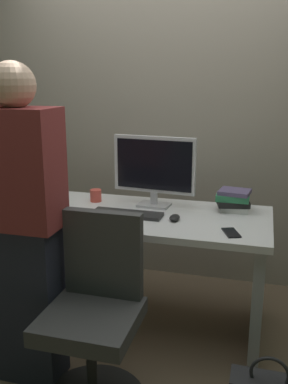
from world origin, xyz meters
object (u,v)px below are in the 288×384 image
at_px(monitor, 154,168).
at_px(cell_phone, 231,233).
at_px(office_chair, 95,320).
at_px(cup_by_monitor, 96,195).
at_px(person_at_desk, 23,228).
at_px(cup_near_keyboard, 62,207).
at_px(desk, 146,248).
at_px(keyboard, 127,214).
at_px(book_stack, 234,200).
at_px(mouse, 175,218).

relative_size(monitor, cell_phone, 3.75).
xyz_separation_m(office_chair, cup_by_monitor, (-0.34, 0.89, 0.36)).
bearing_deg(monitor, office_chair, -94.25).
relative_size(person_at_desk, cup_near_keyboard, 18.78).
bearing_deg(person_at_desk, desk, 55.29).
bearing_deg(monitor, cup_near_keyboard, -148.92).
distance_m(office_chair, cup_near_keyboard, 0.82).
distance_m(keyboard, cup_by_monitor, 0.38).
bearing_deg(cup_near_keyboard, book_stack, 18.62).
bearing_deg(cup_near_keyboard, mouse, 4.66).
distance_m(office_chair, person_at_desk, 0.58).
bearing_deg(keyboard, office_chair, -85.31).
relative_size(person_at_desk, book_stack, 7.46).
bearing_deg(cup_by_monitor, desk, -23.11).
bearing_deg(desk, person_at_desk, -124.71).
distance_m(person_at_desk, cup_by_monitor, 0.83).
bearing_deg(monitor, desk, -92.60).
height_order(cup_by_monitor, book_stack, book_stack).
relative_size(mouse, cup_near_keyboard, 1.15).
relative_size(desk, keyboard, 3.50).
bearing_deg(monitor, cell_phone, -35.72).
bearing_deg(mouse, book_stack, 41.85).
height_order(keyboard, mouse, mouse).
distance_m(person_at_desk, book_stack, 1.29).
height_order(office_chair, person_at_desk, person_at_desk).
bearing_deg(mouse, cell_phone, -21.30).
bearing_deg(person_at_desk, cup_near_keyboard, 94.36).
bearing_deg(office_chair, mouse, 68.32).
xyz_separation_m(monitor, keyboard, (-0.11, -0.23, -0.25)).
height_order(office_chair, book_stack, office_chair).
bearing_deg(monitor, person_at_desk, -119.45).
relative_size(monitor, cup_near_keyboard, 6.19).
height_order(keyboard, book_stack, book_stack).
distance_m(cup_by_monitor, book_stack, 0.91).
xyz_separation_m(monitor, cup_by_monitor, (-0.41, 0.01, -0.22)).
xyz_separation_m(cup_near_keyboard, cup_by_monitor, (0.10, 0.31, -0.00)).
distance_m(cup_near_keyboard, cup_by_monitor, 0.33).
relative_size(desk, mouse, 15.05).
bearing_deg(office_chair, cup_near_keyboard, 126.80).
height_order(keyboard, cell_phone, keyboard).
distance_m(person_at_desk, monitor, 0.96).
bearing_deg(cup_near_keyboard, cell_phone, -4.17).
distance_m(monitor, keyboard, 0.35).
distance_m(mouse, cup_near_keyboard, 0.69).
relative_size(office_chair, cup_near_keyboard, 10.77).
bearing_deg(person_at_desk, monitor, 60.55).
bearing_deg(book_stack, desk, -158.80).
xyz_separation_m(office_chair, keyboard, (-0.04, 0.66, 0.33)).
bearing_deg(monitor, keyboard, -115.52).
relative_size(keyboard, cup_near_keyboard, 4.93).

